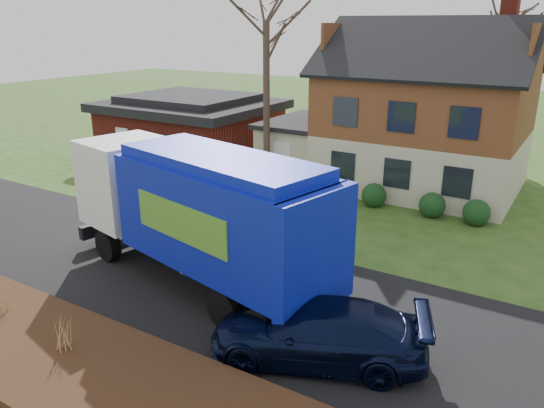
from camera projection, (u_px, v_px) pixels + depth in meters
The scene contains 10 objects.
ground at pixel (223, 286), 16.63m from camera, with size 120.00×120.00×0.00m, color #284717.
road at pixel (223, 285), 16.63m from camera, with size 80.00×7.00×0.02m, color black.
mulch_verge at pixel (87, 371), 12.31m from camera, with size 80.00×3.50×0.30m, color black.
main_house at pixel (416, 105), 25.78m from camera, with size 12.95×8.95×9.26m.
ranch_house at pixel (191, 126), 32.45m from camera, with size 9.80×8.20×3.70m.
garbage_truck at pixel (199, 209), 15.94m from camera, with size 10.52×4.87×4.36m.
silver_sedan at pixel (277, 220), 19.80m from camera, with size 1.80×5.16×1.70m, color #B1B4B9.
navy_wagon at pixel (318, 332), 12.77m from camera, with size 2.13×5.23×1.52m, color black.
tree_back at pixel (509, 4), 29.14m from camera, with size 3.33×3.33×10.55m.
grass_clump_mid at pixel (64, 333), 12.73m from camera, with size 0.34×0.28×0.94m.
Camera 1 is at (9.11, -11.88, 7.84)m, focal length 35.00 mm.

